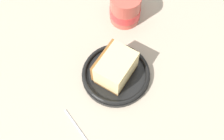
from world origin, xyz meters
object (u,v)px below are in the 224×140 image
Objects in this scene: small_plate at (116,74)px; tea_mug at (126,8)px; cake_slice at (115,67)px; teaspoon at (86,140)px.

tea_mug reaches higher than small_plate.
tea_mug reaches higher than cake_slice.
small_plate is 1.59× the size of tea_mug.
tea_mug is at bearing -139.75° from teaspoon.
teaspoon is (14.58, 9.72, -4.05)cm from cake_slice.
small_plate is 3.38cm from cake_slice.
small_plate is at bearing 47.31° from tea_mug.
tea_mug is at bearing -132.69° from small_plate.
teaspoon is at bearing 33.70° from cake_slice.
tea_mug is at bearing -133.48° from cake_slice.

